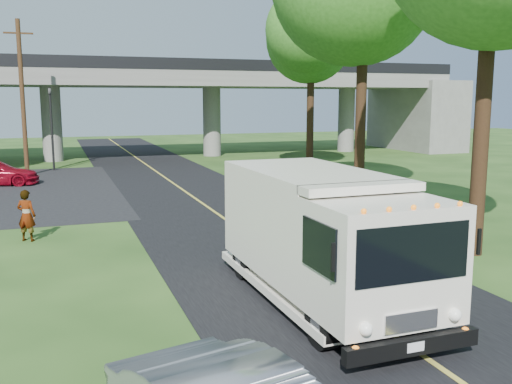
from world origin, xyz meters
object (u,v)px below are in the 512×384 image
traffic_signal (51,120)px  utility_pole (22,97)px  tree_right_far (316,34)px  pedestrian (26,215)px  step_van (322,233)px

traffic_signal → utility_pole: bearing=-126.9°
utility_pole → tree_right_far: tree_right_far is taller
utility_pole → pedestrian: 17.38m
traffic_signal → step_van: size_ratio=0.75×
traffic_signal → utility_pole: 2.86m
tree_right_far → pedestrian: bearing=-141.5°
traffic_signal → step_van: (5.52, -27.12, -1.62)m
utility_pole → pedestrian: (0.64, -16.95, -3.76)m
step_van → pedestrian: step_van is taller
utility_pole → tree_right_far: 17.61m
traffic_signal → step_van: 27.73m
traffic_signal → tree_right_far: bearing=-22.1°
utility_pole → pedestrian: size_ratio=5.41×
step_van → pedestrian: size_ratio=4.18×
traffic_signal → pedestrian: (-0.86, -18.95, -2.37)m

